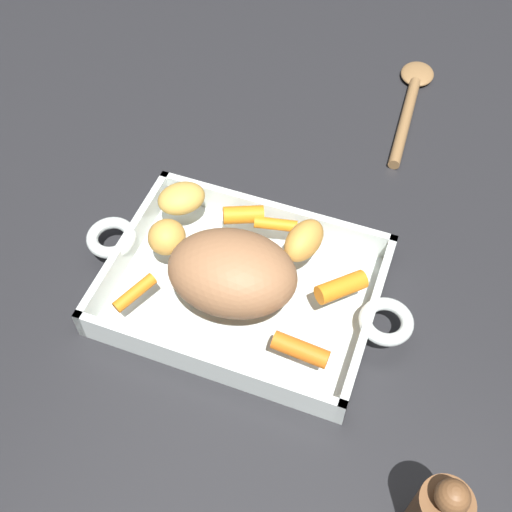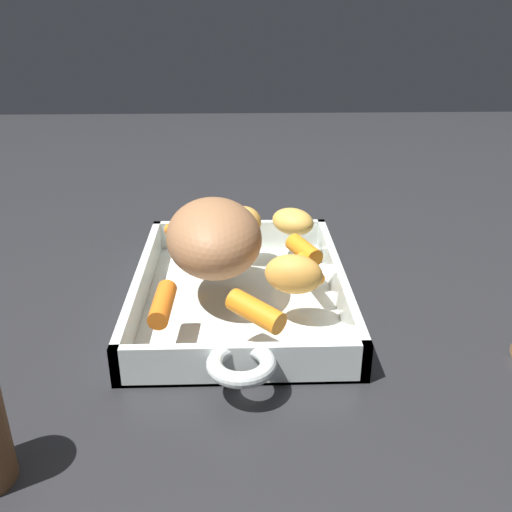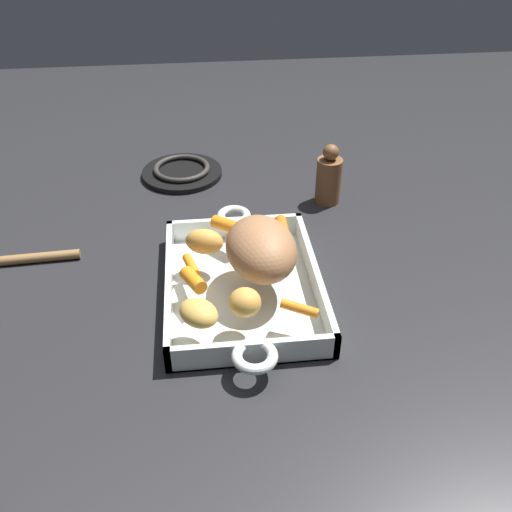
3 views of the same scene
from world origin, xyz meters
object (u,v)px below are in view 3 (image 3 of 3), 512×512
object	(u,v)px
baby_carrot_long	(228,225)
baby_carrot_short	(300,308)
stove_burner_rear	(182,171)
pork_roast	(261,250)
baby_carrot_center_left	(193,280)
potato_golden_large	(204,242)
pepper_mill	(329,178)
baby_carrot_northwest	(282,229)
potato_corner	(199,313)
baby_carrot_southeast	(191,266)
roasting_dish	(243,285)
potato_halved	(245,302)

from	to	relation	value
baby_carrot_long	baby_carrot_short	distance (m)	0.23
stove_burner_rear	pork_roast	bearing A→B (deg)	16.78
baby_carrot_center_left	baby_carrot_short	xyz separation A→B (m)	(0.07, 0.15, -0.00)
potato_golden_large	pepper_mill	xyz separation A→B (m)	(-0.21, 0.25, -0.01)
baby_carrot_northwest	potato_corner	xyz separation A→B (m)	(0.20, -0.15, 0.01)
baby_carrot_long	potato_golden_large	distance (m)	0.07
potato_golden_large	baby_carrot_southeast	bearing A→B (deg)	-27.97
baby_carrot_center_left	stove_burner_rear	distance (m)	0.43
baby_carrot_northwest	pepper_mill	distance (m)	0.20
potato_golden_large	stove_burner_rear	size ratio (longest dim) A/B	0.36
baby_carrot_long	stove_burner_rear	size ratio (longest dim) A/B	0.35
pepper_mill	stove_burner_rear	bearing A→B (deg)	-116.14
roasting_dish	baby_carrot_center_left	bearing A→B (deg)	-70.04
pork_roast	baby_carrot_southeast	bearing A→B (deg)	-98.54
baby_carrot_southeast	potato_halved	size ratio (longest dim) A/B	1.15
potato_halved	stove_burner_rear	world-z (taller)	potato_halved
baby_carrot_short	potato_halved	size ratio (longest dim) A/B	1.19
baby_carrot_southeast	potato_golden_large	distance (m)	0.05
baby_carrot_southeast	potato_corner	distance (m)	0.12
roasting_dish	potato_golden_large	world-z (taller)	potato_golden_large
baby_carrot_center_left	potato_golden_large	size ratio (longest dim) A/B	0.81
baby_carrot_short	potato_corner	distance (m)	0.14
roasting_dish	potato_corner	world-z (taller)	potato_corner
baby_carrot_center_left	baby_carrot_northwest	world-z (taller)	baby_carrot_center_left
baby_carrot_center_left	roasting_dish	bearing A→B (deg)	109.96
baby_carrot_southeast	pepper_mill	world-z (taller)	pepper_mill
stove_burner_rear	pepper_mill	distance (m)	0.32
baby_carrot_long	baby_carrot_short	size ratio (longest dim) A/B	1.09
potato_corner	stove_burner_rear	world-z (taller)	potato_corner
pork_roast	potato_corner	size ratio (longest dim) A/B	2.40
baby_carrot_northwest	pork_roast	bearing A→B (deg)	-26.00
baby_carrot_center_left	stove_burner_rear	xyz separation A→B (m)	(-0.43, -0.02, -0.04)
baby_carrot_center_left	baby_carrot_southeast	bearing A→B (deg)	-176.47
pork_roast	baby_carrot_long	bearing A→B (deg)	-159.73
baby_carrot_northwest	baby_carrot_short	world-z (taller)	baby_carrot_northwest
roasting_dish	baby_carrot_long	distance (m)	0.12
baby_carrot_center_left	potato_corner	distance (m)	0.08
baby_carrot_northwest	baby_carrot_long	size ratio (longest dim) A/B	1.04
baby_carrot_long	potato_corner	xyz separation A→B (m)	(0.22, -0.06, 0.01)
potato_halved	potato_corner	bearing A→B (deg)	-80.67
roasting_dish	stove_burner_rear	world-z (taller)	roasting_dish
roasting_dish	baby_carrot_short	xyz separation A→B (m)	(0.10, 0.07, 0.04)
roasting_dish	pork_roast	world-z (taller)	pork_roast
baby_carrot_southeast	pork_roast	bearing A→B (deg)	81.46
baby_carrot_southeast	potato_golden_large	xyz separation A→B (m)	(-0.04, 0.02, 0.01)
roasting_dish	baby_carrot_center_left	size ratio (longest dim) A/B	8.25
baby_carrot_northwest	stove_burner_rear	world-z (taller)	baby_carrot_northwest
potato_halved	pepper_mill	size ratio (longest dim) A/B	0.38
potato_halved	pepper_mill	bearing A→B (deg)	151.19
baby_carrot_northwest	baby_carrot_center_left	bearing A→B (deg)	-51.12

